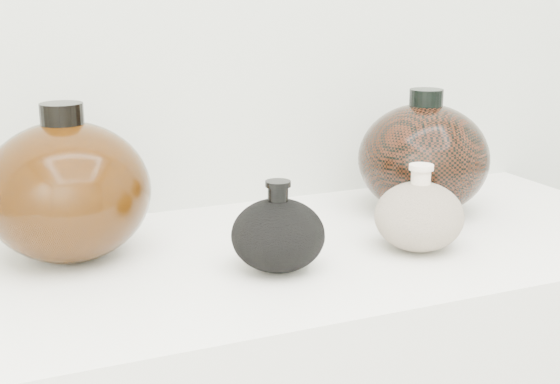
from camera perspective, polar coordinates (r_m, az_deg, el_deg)
name	(u,v)px	position (r m, az deg, el deg)	size (l,w,h in m)	color
black_gourd_vase	(278,234)	(1.01, -0.15, -3.12)	(0.16, 0.16, 0.12)	black
cream_gourd_vase	(419,216)	(1.10, 10.14, -1.71)	(0.16, 0.16, 0.12)	beige
left_round_pot	(67,191)	(1.08, -15.30, 0.09)	(0.27, 0.27, 0.21)	black
right_round_pot	(423,158)	(1.28, 10.44, 2.45)	(0.26, 0.26, 0.20)	black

